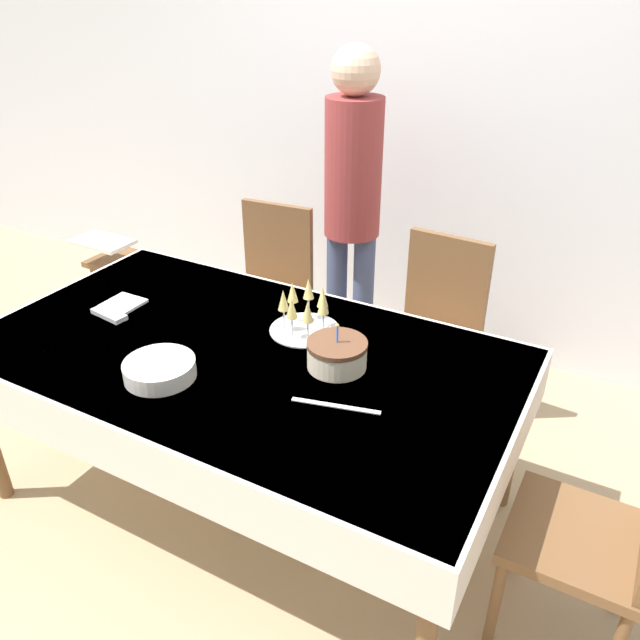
# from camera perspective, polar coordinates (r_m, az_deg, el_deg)

# --- Properties ---
(ground_plane) EXTENTS (12.00, 12.00, 0.00)m
(ground_plane) POSITION_cam_1_polar(r_m,az_deg,el_deg) (2.84, -6.23, -15.84)
(ground_plane) COLOR tan
(wall_back) EXTENTS (8.00, 0.05, 2.70)m
(wall_back) POSITION_cam_1_polar(r_m,az_deg,el_deg) (3.59, 8.94, 18.41)
(wall_back) COLOR silver
(wall_back) RESTS_ON ground_plane
(dining_table) EXTENTS (2.06, 1.15, 0.76)m
(dining_table) POSITION_cam_1_polar(r_m,az_deg,el_deg) (2.42, -7.05, -4.78)
(dining_table) COLOR silver
(dining_table) RESTS_ON ground_plane
(dining_chair_far_left) EXTENTS (0.45, 0.45, 0.96)m
(dining_chair_far_left) POSITION_cam_1_polar(r_m,az_deg,el_deg) (3.35, -4.62, 2.99)
(dining_chair_far_left) COLOR brown
(dining_chair_far_left) RESTS_ON ground_plane
(dining_chair_far_right) EXTENTS (0.45, 0.45, 0.96)m
(dining_chair_far_right) POSITION_cam_1_polar(r_m,az_deg,el_deg) (3.00, 10.39, -0.81)
(dining_chair_far_right) COLOR brown
(dining_chair_far_right) RESTS_ON ground_plane
(dining_chair_right_end) EXTENTS (0.42, 0.42, 0.96)m
(dining_chair_right_end) POSITION_cam_1_polar(r_m,az_deg,el_deg) (2.18, 25.10, -16.86)
(dining_chair_right_end) COLOR brown
(dining_chair_right_end) RESTS_ON ground_plane
(birthday_cake) EXTENTS (0.22, 0.22, 0.18)m
(birthday_cake) POSITION_cam_1_polar(r_m,az_deg,el_deg) (2.23, 1.56, -3.15)
(birthday_cake) COLOR beige
(birthday_cake) RESTS_ON dining_table
(champagne_tray) EXTENTS (0.28, 0.28, 0.18)m
(champagne_tray) POSITION_cam_1_polar(r_m,az_deg,el_deg) (2.43, -1.44, 0.96)
(champagne_tray) COLOR silver
(champagne_tray) RESTS_ON dining_table
(plate_stack_main) EXTENTS (0.25, 0.25, 0.06)m
(plate_stack_main) POSITION_cam_1_polar(r_m,az_deg,el_deg) (2.26, -14.44, -4.40)
(plate_stack_main) COLOR silver
(plate_stack_main) RESTS_ON dining_table
(cake_knife) EXTENTS (0.30, 0.09, 0.00)m
(cake_knife) POSITION_cam_1_polar(r_m,az_deg,el_deg) (2.06, 1.45, -7.85)
(cake_knife) COLOR silver
(cake_knife) RESTS_ON dining_table
(fork_pile) EXTENTS (0.18, 0.08, 0.02)m
(fork_pile) POSITION_cam_1_polar(r_m,az_deg,el_deg) (2.72, -18.72, 0.50)
(fork_pile) COLOR silver
(fork_pile) RESTS_ON dining_table
(napkin_pile) EXTENTS (0.15, 0.15, 0.01)m
(napkin_pile) POSITION_cam_1_polar(r_m,az_deg,el_deg) (2.80, -17.56, 1.44)
(napkin_pile) COLOR white
(napkin_pile) RESTS_ON dining_table
(person_standing) EXTENTS (0.28, 0.28, 1.73)m
(person_standing) POSITION_cam_1_polar(r_m,az_deg,el_deg) (3.13, 3.00, 11.55)
(person_standing) COLOR #3F4C72
(person_standing) RESTS_ON ground_plane
(high_chair) EXTENTS (0.33, 0.35, 0.71)m
(high_chair) POSITION_cam_1_polar(r_m,az_deg,el_deg) (3.80, -17.90, 4.16)
(high_chair) COLOR brown
(high_chair) RESTS_ON ground_plane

